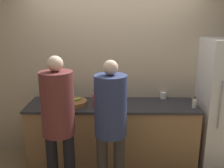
{
  "coord_description": "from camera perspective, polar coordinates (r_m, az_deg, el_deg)",
  "views": [
    {
      "loc": [
        0.04,
        -2.98,
        2.08
      ],
      "look_at": [
        0.0,
        0.15,
        1.24
      ],
      "focal_mm": 40.0,
      "sensor_mm": 36.0,
      "label": 1
    }
  ],
  "objects": [
    {
      "name": "wall_back",
      "position": [
        3.77,
        0.1,
        3.0
      ],
      "size": [
        5.2,
        0.06,
        2.6
      ],
      "color": "#C6B293",
      "rests_on": "ground_plane"
    },
    {
      "name": "counter",
      "position": [
        3.73,
        0.04,
        -10.97
      ],
      "size": [
        2.39,
        0.69,
        0.89
      ],
      "color": "#9E754C",
      "rests_on": "ground_plane"
    },
    {
      "name": "refrigerator",
      "position": [
        3.86,
        24.02,
        -4.07
      ],
      "size": [
        0.62,
        0.66,
        1.81
      ],
      "color": "white",
      "rests_on": "ground_plane"
    },
    {
      "name": "person_left",
      "position": [
        2.84,
        -12.19,
        -7.24
      ],
      "size": [
        0.36,
        0.36,
        1.7
      ],
      "color": "black",
      "rests_on": "ground_plane"
    },
    {
      "name": "person_center",
      "position": [
        2.81,
        -0.33,
        -7.8
      ],
      "size": [
        0.36,
        0.36,
        1.65
      ],
      "color": "#38332D",
      "rests_on": "ground_plane"
    },
    {
      "name": "fruit_bowl",
      "position": [
        3.52,
        -8.8,
        -4.29
      ],
      "size": [
        0.38,
        0.38,
        0.11
      ],
      "color": "brown",
      "rests_on": "counter"
    },
    {
      "name": "utensil_crock",
      "position": [
        3.88,
        -13.59,
        -2.1
      ],
      "size": [
        0.12,
        0.12,
        0.26
      ],
      "color": "#3D424C",
      "rests_on": "counter"
    },
    {
      "name": "bottle_clear",
      "position": [
        3.56,
        18.3,
        -4.27
      ],
      "size": [
        0.06,
        0.06,
        0.15
      ],
      "color": "silver",
      "rests_on": "counter"
    },
    {
      "name": "bottle_red",
      "position": [
        3.42,
        -3.9,
        -3.64
      ],
      "size": [
        0.07,
        0.07,
        0.25
      ],
      "color": "red",
      "rests_on": "counter"
    },
    {
      "name": "cup_white",
      "position": [
        3.85,
        11.63,
        -2.56
      ],
      "size": [
        0.09,
        0.09,
        0.1
      ],
      "color": "white",
      "rests_on": "counter"
    }
  ]
}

